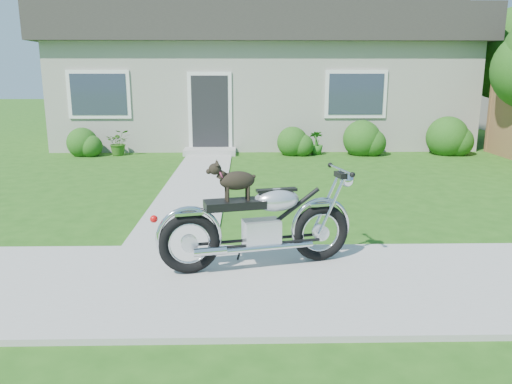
# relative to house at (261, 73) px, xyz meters

# --- Properties ---
(ground) EXTENTS (80.00, 80.00, 0.00)m
(ground) POSITION_rel_house_xyz_m (0.00, -11.99, -2.16)
(ground) COLOR #235114
(ground) RESTS_ON ground
(sidewalk) EXTENTS (24.00, 2.20, 0.04)m
(sidewalk) POSITION_rel_house_xyz_m (0.00, -11.99, -2.14)
(sidewalk) COLOR #9E9B93
(sidewalk) RESTS_ON ground
(walkway) EXTENTS (1.20, 8.00, 0.03)m
(walkway) POSITION_rel_house_xyz_m (-1.50, -6.99, -2.14)
(walkway) COLOR #9E9B93
(walkway) RESTS_ON ground
(house) EXTENTS (12.60, 7.03, 4.50)m
(house) POSITION_rel_house_xyz_m (0.00, 0.00, 0.00)
(house) COLOR #A59F95
(house) RESTS_ON ground
(shrub_row) EXTENTS (10.80, 1.12, 1.12)m
(shrub_row) POSITION_rel_house_xyz_m (2.09, -3.49, -1.73)
(shrub_row) COLOR #225115
(shrub_row) RESTS_ON ground
(potted_plant_left) EXTENTS (0.75, 0.69, 0.70)m
(potted_plant_left) POSITION_rel_house_xyz_m (-3.94, -3.44, -1.81)
(potted_plant_left) COLOR #2C5B18
(potted_plant_left) RESTS_ON ground
(potted_plant_right) EXTENTS (0.37, 0.37, 0.64)m
(potted_plant_right) POSITION_rel_house_xyz_m (1.39, -3.44, -1.84)
(potted_plant_right) COLOR #296C1D
(potted_plant_right) RESTS_ON ground
(motorcycle_with_dog) EXTENTS (2.19, 0.83, 1.19)m
(motorcycle_with_dog) POSITION_rel_house_xyz_m (-0.37, -11.60, -1.60)
(motorcycle_with_dog) COLOR black
(motorcycle_with_dog) RESTS_ON sidewalk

